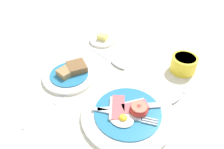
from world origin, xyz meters
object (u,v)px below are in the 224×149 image
at_px(sugar_cup, 184,63).
at_px(butter_dish, 103,40).
at_px(breakfast_plate, 128,113).
at_px(teaspoon_near_cup, 113,61).
at_px(bread_plate, 70,74).
at_px(fork_on_cloth, 48,108).
at_px(teaspoon_by_saucer, 179,95).

distance_m(sugar_cup, butter_dish, 0.35).
xyz_separation_m(breakfast_plate, teaspoon_near_cup, (-0.18, 0.18, -0.00)).
bearing_deg(butter_dish, bread_plate, -80.03).
height_order(bread_plate, sugar_cup, sugar_cup).
relative_size(bread_plate, sugar_cup, 2.05).
height_order(teaspoon_near_cup, fork_on_cloth, teaspoon_near_cup).
distance_m(bread_plate, butter_dish, 0.25).
xyz_separation_m(sugar_cup, fork_on_cloth, (-0.26, -0.40, -0.03)).
distance_m(sugar_cup, teaspoon_near_cup, 0.25).
relative_size(breakfast_plate, teaspoon_by_saucer, 1.41).
distance_m(sugar_cup, teaspoon_by_saucer, 0.14).
bearing_deg(bread_plate, teaspoon_near_cup, 63.02).
bearing_deg(teaspoon_near_cup, bread_plate, -104.61).
height_order(bread_plate, teaspoon_near_cup, bread_plate).
bearing_deg(breakfast_plate, fork_on_cloth, -151.53).
bearing_deg(butter_dish, sugar_cup, 0.78).
xyz_separation_m(bread_plate, fork_on_cloth, (0.04, -0.14, -0.01)).
bearing_deg(breakfast_plate, butter_dish, 136.64).
xyz_separation_m(butter_dish, teaspoon_near_cup, (0.12, -0.10, -0.00)).
bearing_deg(sugar_cup, fork_on_cloth, -123.39).
height_order(breakfast_plate, sugar_cup, sugar_cup).
relative_size(sugar_cup, teaspoon_near_cup, 0.46).
height_order(breakfast_plate, bread_plate, breakfast_plate).
bearing_deg(teaspoon_near_cup, fork_on_cloth, -83.68).
bearing_deg(fork_on_cloth, butter_dish, 15.33).
xyz_separation_m(breakfast_plate, fork_on_cloth, (-0.21, -0.11, -0.01)).
bearing_deg(teaspoon_near_cup, butter_dish, 153.19).
relative_size(breakfast_plate, teaspoon_near_cup, 1.39).
bearing_deg(teaspoon_by_saucer, teaspoon_near_cup, -77.80).
relative_size(breakfast_plate, sugar_cup, 3.02).
relative_size(breakfast_plate, fork_on_cloth, 1.44).
relative_size(breakfast_plate, butter_dish, 2.42).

